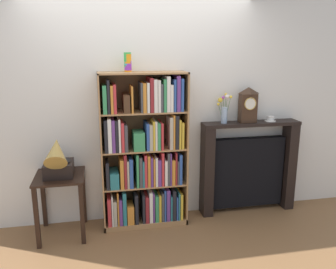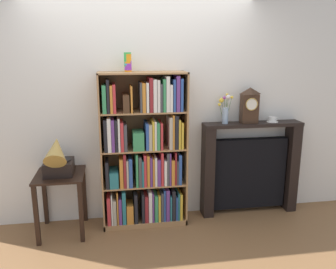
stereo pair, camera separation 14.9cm
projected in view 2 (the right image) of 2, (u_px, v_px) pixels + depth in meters
The scene contains 10 objects.
ground_plane at pixel (146, 227), 3.95m from camera, with size 7.97×6.40×0.02m, color brown.
wall_back at pixel (158, 109), 3.99m from camera, with size 4.97×0.08×2.60m, color silver.
bookshelf at pixel (145, 156), 3.87m from camera, with size 0.95×0.35×1.73m.
cup_stack at pixel (128, 62), 3.65m from camera, with size 0.08×0.08×0.20m.
side_table_left at pixel (61, 189), 3.72m from camera, with size 0.51×0.54×0.68m.
gramophone at pixel (57, 158), 3.58m from camera, with size 0.29×0.45×0.48m.
fireplace_mantel at pixel (250, 169), 4.21m from camera, with size 1.18×0.23×1.13m.
mantel_clock at pixel (249, 105), 4.00m from camera, with size 0.19×0.13×0.41m.
flower_vase at pixel (225, 110), 3.97m from camera, with size 0.15×0.16×0.34m.
teacup_with_saucer at pixel (273, 120), 4.09m from camera, with size 0.14×0.14×0.06m.
Camera 2 is at (-0.32, -3.58, 1.96)m, focal length 37.03 mm.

